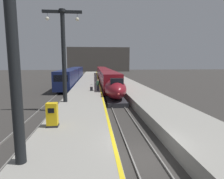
{
  "coord_description": "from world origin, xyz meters",
  "views": [
    {
      "loc": [
        -2.76,
        -9.57,
        5.27
      ],
      "look_at": [
        -0.47,
        14.62,
        1.8
      ],
      "focal_mm": 30.38,
      "sensor_mm": 36.0,
      "label": 1
    }
  ],
  "objects": [
    {
      "name": "highspeed_train_main",
      "position": [
        0.0,
        39.28,
        1.96
      ],
      "size": [
        2.92,
        56.66,
        3.6
      ],
      "color": "maroon",
      "rests_on": "ground"
    },
    {
      "name": "station_column_near",
      "position": [
        -5.9,
        -1.69,
        6.84
      ],
      "size": [
        4.0,
        0.68,
        9.67
      ],
      "color": "black",
      "rests_on": "platform_left"
    },
    {
      "name": "station_column_mid",
      "position": [
        -5.9,
        10.98,
        6.79
      ],
      "size": [
        4.0,
        0.68,
        9.59
      ],
      "color": "black",
      "rests_on": "platform_left"
    },
    {
      "name": "platform_left",
      "position": [
        -4.05,
        24.75,
        0.53
      ],
      "size": [
        4.8,
        110.0,
        1.05
      ],
      "primitive_type": "cube",
      "color": "gray",
      "rests_on": "ground"
    },
    {
      "name": "rail_secondary_left",
      "position": [
        -8.85,
        27.5,
        0.06
      ],
      "size": [
        0.08,
        110.0,
        0.12
      ],
      "primitive_type": "cube",
      "color": "slate",
      "rests_on": "ground"
    },
    {
      "name": "ticket_machine_yellow",
      "position": [
        -5.55,
        2.89,
        1.79
      ],
      "size": [
        0.76,
        0.62,
        1.6
      ],
      "color": "yellow",
      "rests_on": "platform_left"
    },
    {
      "name": "rail_main_left",
      "position": [
        -0.75,
        27.5,
        0.06
      ],
      "size": [
        0.08,
        110.0,
        0.12
      ],
      "primitive_type": "cube",
      "color": "slate",
      "rests_on": "ground"
    },
    {
      "name": "rail_main_right",
      "position": [
        0.75,
        27.5,
        0.06
      ],
      "size": [
        0.08,
        110.0,
        0.12
      ],
      "primitive_type": "cube",
      "color": "slate",
      "rests_on": "ground"
    },
    {
      "name": "terminus_back_wall",
      "position": [
        0.0,
        102.0,
        7.0
      ],
      "size": [
        36.0,
        2.0,
        14.0
      ],
      "primitive_type": "cube",
      "color": "#4C4742",
      "rests_on": "ground"
    },
    {
      "name": "platform_right",
      "position": [
        4.05,
        24.75,
        0.53
      ],
      "size": [
        4.8,
        110.0,
        1.05
      ],
      "primitive_type": "cube",
      "color": "gray",
      "rests_on": "ground"
    },
    {
      "name": "regional_train_adjacent",
      "position": [
        -8.1,
        39.42,
        2.13
      ],
      "size": [
        2.85,
        36.6,
        3.8
      ],
      "color": "#141E4C",
      "rests_on": "ground"
    },
    {
      "name": "rail_secondary_right",
      "position": [
        -7.35,
        27.5,
        0.06
      ],
      "size": [
        0.08,
        110.0,
        0.12
      ],
      "primitive_type": "cube",
      "color": "slate",
      "rests_on": "ground"
    },
    {
      "name": "passenger_near_edge",
      "position": [
        -2.21,
        18.68,
        2.04
      ],
      "size": [
        0.47,
        0.41,
        1.69
      ],
      "color": "#23232D",
      "rests_on": "platform_left"
    },
    {
      "name": "rolling_suitcase",
      "position": [
        -3.18,
        18.7,
        1.35
      ],
      "size": [
        0.4,
        0.22,
        0.98
      ],
      "color": "black",
      "rests_on": "platform_left"
    },
    {
      "name": "ground_plane",
      "position": [
        0.0,
        0.0,
        0.0
      ],
      "size": [
        260.0,
        260.0,
        0.0
      ],
      "primitive_type": "plane",
      "color": "#33302D"
    },
    {
      "name": "platform_left_safety_stripe",
      "position": [
        -1.77,
        24.75,
        1.05
      ],
      "size": [
        0.2,
        107.8,
        0.01
      ],
      "primitive_type": "cube",
      "color": "yellow",
      "rests_on": "platform_left"
    }
  ]
}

